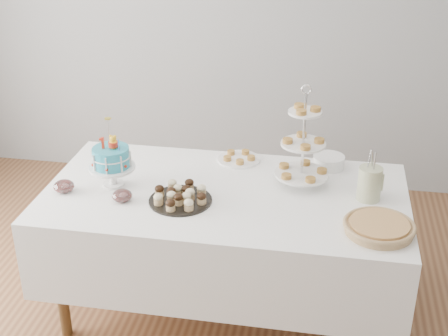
% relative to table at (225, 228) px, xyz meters
% --- Properties ---
extents(walls, '(5.04, 4.04, 2.70)m').
position_rel_table_xyz_m(walls, '(0.00, -0.30, 0.81)').
color(walls, '#96999A').
rests_on(walls, floor).
extents(table, '(1.92, 1.02, 0.77)m').
position_rel_table_xyz_m(table, '(0.00, 0.00, 0.00)').
color(table, white).
rests_on(table, floor).
extents(birthday_cake, '(0.25, 0.25, 0.38)m').
position_rel_table_xyz_m(birthday_cake, '(-0.61, -0.03, 0.33)').
color(birthday_cake, white).
rests_on(birthday_cake, table).
extents(cupcake_tray, '(0.33, 0.33, 0.07)m').
position_rel_table_xyz_m(cupcake_tray, '(-0.21, -0.14, 0.26)').
color(cupcake_tray, black).
rests_on(cupcake_tray, table).
extents(pie, '(0.34, 0.34, 0.05)m').
position_rel_table_xyz_m(pie, '(0.79, -0.27, 0.26)').
color(pie, tan).
rests_on(pie, table).
extents(tiered_stand, '(0.29, 0.29, 0.57)m').
position_rel_table_xyz_m(tiered_stand, '(0.39, 0.16, 0.46)').
color(tiered_stand, silver).
rests_on(tiered_stand, table).
extents(plate_stack, '(0.18, 0.18, 0.07)m').
position_rel_table_xyz_m(plate_stack, '(0.53, 0.40, 0.26)').
color(plate_stack, white).
rests_on(plate_stack, table).
extents(pastry_plate, '(0.25, 0.25, 0.04)m').
position_rel_table_xyz_m(pastry_plate, '(0.01, 0.40, 0.24)').
color(pastry_plate, white).
rests_on(pastry_plate, table).
extents(jam_bowl_a, '(0.10, 0.10, 0.06)m').
position_rel_table_xyz_m(jam_bowl_a, '(-0.50, -0.19, 0.26)').
color(jam_bowl_a, silver).
rests_on(jam_bowl_a, table).
extents(jam_bowl_b, '(0.11, 0.11, 0.07)m').
position_rel_table_xyz_m(jam_bowl_b, '(-0.84, -0.15, 0.26)').
color(jam_bowl_b, silver).
rests_on(jam_bowl_b, table).
extents(utensil_pitcher, '(0.13, 0.12, 0.27)m').
position_rel_table_xyz_m(utensil_pitcher, '(0.75, 0.05, 0.32)').
color(utensil_pitcher, beige).
rests_on(utensil_pitcher, table).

